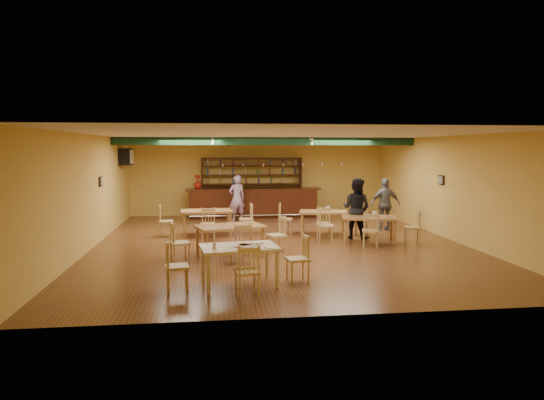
{
  "coord_description": "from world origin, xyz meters",
  "views": [
    {
      "loc": [
        -1.81,
        -13.29,
        2.63
      ],
      "look_at": [
        -0.11,
        0.6,
        1.15
      ],
      "focal_mm": 32.15,
      "sensor_mm": 36.0,
      "label": 1
    }
  ],
  "objects": [
    {
      "name": "side_plate",
      "position": [
        -0.75,
        -4.34,
        0.78
      ],
      "size": [
        0.25,
        0.25,
        0.01
      ],
      "primitive_type": "cylinder",
      "rotation": [
        0.0,
        0.0,
        0.14
      ],
      "color": "white",
      "rests_on": "near_table"
    },
    {
      "name": "dining_table_a",
      "position": [
        -2.01,
        1.52,
        0.38
      ],
      "size": [
        1.59,
        1.02,
        0.77
      ],
      "primitive_type": "cube",
      "rotation": [
        0.0,
        0.0,
        0.07
      ],
      "color": "#9E6F38",
      "rests_on": "ground"
    },
    {
      "name": "patron_bar",
      "position": [
        -0.94,
        4.33,
        0.84
      ],
      "size": [
        0.7,
        0.56,
        1.67
      ],
      "primitive_type": "imported",
      "rotation": [
        0.0,
        0.0,
        3.44
      ],
      "color": "#804494",
      "rests_on": "ground"
    },
    {
      "name": "bar_counter",
      "position": [
        -0.28,
        5.15,
        0.56
      ],
      "size": [
        5.09,
        0.85,
        1.13
      ],
      "primitive_type": "cube",
      "color": "#33150A",
      "rests_on": "ground"
    },
    {
      "name": "parmesan_shaker",
      "position": [
        -1.79,
        -4.29,
        0.83
      ],
      "size": [
        0.08,
        0.08,
        0.11
      ],
      "primitive_type": "cylinder",
      "rotation": [
        0.0,
        0.0,
        0.14
      ],
      "color": "#EAE5C6",
      "rests_on": "near_table"
    },
    {
      "name": "dining_table_d",
      "position": [
        2.52,
        -0.23,
        0.37
      ],
      "size": [
        1.66,
        1.23,
        0.74
      ],
      "primitive_type": "cube",
      "rotation": [
        0.0,
        0.0,
        -0.26
      ],
      "color": "#9E6F38",
      "rests_on": "ground"
    },
    {
      "name": "patron_right_a",
      "position": [
        2.35,
        0.42,
        0.89
      ],
      "size": [
        1.09,
        1.07,
        1.78
      ],
      "primitive_type": "imported",
      "rotation": [
        0.0,
        0.0,
        2.42
      ],
      "color": "black",
      "rests_on": "ground"
    },
    {
      "name": "dining_table_b",
      "position": [
        1.55,
        1.22,
        0.36
      ],
      "size": [
        1.59,
        1.15,
        0.72
      ],
      "primitive_type": "cube",
      "rotation": [
        0.0,
        0.0,
        -0.21
      ],
      "color": "#9E6F38",
      "rests_on": "ground"
    },
    {
      "name": "track_rail_left",
      "position": [
        -1.8,
        3.4,
        2.94
      ],
      "size": [
        0.05,
        2.5,
        0.05
      ],
      "primitive_type": "cube",
      "color": "silver",
      "rests_on": "ceiling"
    },
    {
      "name": "pizza_tray",
      "position": [
        -1.22,
        -4.13,
        0.78
      ],
      "size": [
        0.55,
        0.55,
        0.01
      ],
      "primitive_type": "cylinder",
      "rotation": [
        0.0,
        0.0,
        0.52
      ],
      "color": "silver",
      "rests_on": "near_table"
    },
    {
      "name": "pizza_server",
      "position": [
        -1.06,
        -4.08,
        0.79
      ],
      "size": [
        0.31,
        0.27,
        0.0
      ],
      "primitive_type": "cube",
      "rotation": [
        0.0,
        0.0,
        -0.67
      ],
      "color": "silver",
      "rests_on": "pizza_tray"
    },
    {
      "name": "track_rail_right",
      "position": [
        1.4,
        3.4,
        2.94
      ],
      "size": [
        0.05,
        2.5,
        0.05
      ],
      "primitive_type": "cube",
      "color": "silver",
      "rests_on": "ceiling"
    },
    {
      "name": "napkin_stack",
      "position": [
        -0.96,
        -3.93,
        0.79
      ],
      "size": [
        0.24,
        0.2,
        0.03
      ],
      "primitive_type": "cube",
      "rotation": [
        0.0,
        0.0,
        0.31
      ],
      "color": "white",
      "rests_on": "near_table"
    },
    {
      "name": "patron_right_b",
      "position": [
        3.72,
        1.77,
        0.84
      ],
      "size": [
        1.0,
        0.44,
        1.68
      ],
      "primitive_type": "imported",
      "rotation": [
        0.0,
        0.0,
        3.17
      ],
      "color": "slate",
      "rests_on": "ground"
    },
    {
      "name": "picture_left",
      "position": [
        -4.97,
        1.0,
        1.7
      ],
      "size": [
        0.04,
        0.34,
        0.28
      ],
      "primitive_type": "cube",
      "color": "black",
      "rests_on": "wall_left"
    },
    {
      "name": "ac_unit",
      "position": [
        -4.8,
        4.2,
        2.35
      ],
      "size": [
        0.34,
        0.7,
        0.48
      ],
      "primitive_type": "cube",
      "color": "silver",
      "rests_on": "wall_left"
    },
    {
      "name": "near_table",
      "position": [
        -1.32,
        -4.13,
        0.39
      ],
      "size": [
        1.57,
        1.13,
        0.78
      ],
      "primitive_type": "cube",
      "rotation": [
        0.0,
        0.0,
        0.14
      ],
      "color": "tan",
      "rests_on": "ground"
    },
    {
      "name": "picture_right",
      "position": [
        4.97,
        0.5,
        1.7
      ],
      "size": [
        0.04,
        0.34,
        0.28
      ],
      "primitive_type": "cube",
      "color": "black",
      "rests_on": "wall_right"
    },
    {
      "name": "ceiling_beam",
      "position": [
        0.0,
        2.8,
        2.87
      ],
      "size": [
        10.0,
        0.3,
        0.25
      ],
      "primitive_type": "cube",
      "color": "#11331A",
      "rests_on": "ceiling"
    },
    {
      "name": "dining_table_c",
      "position": [
        -1.41,
        -1.64,
        0.39
      ],
      "size": [
        1.78,
        1.36,
        0.78
      ],
      "primitive_type": "cube",
      "rotation": [
        0.0,
        0.0,
        0.3
      ],
      "color": "#9E6F38",
      "rests_on": "ground"
    },
    {
      "name": "back_bar_hutch",
      "position": [
        -0.28,
        5.78,
        1.14
      ],
      "size": [
        3.94,
        0.4,
        2.28
      ],
      "primitive_type": "cube",
      "color": "#33150A",
      "rests_on": "ground"
    },
    {
      "name": "floor",
      "position": [
        0.0,
        0.0,
        0.0
      ],
      "size": [
        12.0,
        12.0,
        0.0
      ],
      "primitive_type": "plane",
      "color": "#5B2E1A",
      "rests_on": "ground"
    },
    {
      "name": "poinsettia",
      "position": [
        -2.38,
        5.15,
        1.39
      ],
      "size": [
        0.38,
        0.38,
        0.52
      ],
      "primitive_type": "imported",
      "rotation": [
        0.0,
        0.0,
        0.35
      ],
      "color": "#9E1E0E",
      "rests_on": "bar_counter"
    }
  ]
}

